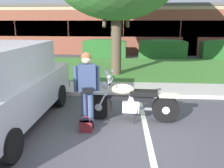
{
  "coord_description": "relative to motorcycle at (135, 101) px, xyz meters",
  "views": [
    {
      "loc": [
        0.06,
        -4.64,
        2.34
      ],
      "look_at": [
        -0.45,
        1.21,
        0.85
      ],
      "focal_mm": 39.81,
      "sensor_mm": 36.0,
      "label": 1
    }
  ],
  "objects": [
    {
      "name": "brick_building",
      "position": [
        -0.8,
        17.19,
        1.29
      ],
      "size": [
        23.16,
        10.63,
        3.54
      ],
      "color": "brown",
      "rests_on": "ground"
    },
    {
      "name": "hedge_left",
      "position": [
        -1.93,
        10.44,
        0.16
      ],
      "size": [
        2.76,
        0.9,
        1.24
      ],
      "color": "#235623",
      "rests_on": "ground"
    },
    {
      "name": "curb_strip",
      "position": [
        -0.13,
        1.98,
        -0.43
      ],
      "size": [
        60.0,
        0.2,
        0.12
      ],
      "primitive_type": "cube",
      "color": "#B7B2A8",
      "rests_on": "ground"
    },
    {
      "name": "hedge_center_left",
      "position": [
        1.77,
        10.44,
        0.16
      ],
      "size": [
        3.01,
        0.9,
        1.24
      ],
      "color": "#235623",
      "rests_on": "ground"
    },
    {
      "name": "hedge_center_right",
      "position": [
        5.48,
        10.44,
        0.16
      ],
      "size": [
        2.54,
        0.9,
        1.24
      ],
      "color": "#235623",
      "rests_on": "ground"
    },
    {
      "name": "ground_plane",
      "position": [
        -0.13,
        -1.02,
        -0.49
      ],
      "size": [
        140.0,
        140.0,
        0.0
      ],
      "primitive_type": "plane",
      "color": "#424247"
    },
    {
      "name": "concrete_walk",
      "position": [
        -0.13,
        2.83,
        -0.45
      ],
      "size": [
        60.0,
        1.5,
        0.08
      ],
      "primitive_type": "cube",
      "color": "#B7B2A8",
      "rests_on": "ground"
    },
    {
      "name": "rider_person",
      "position": [
        -1.07,
        -0.47,
        0.5
      ],
      "size": [
        0.56,
        0.35,
        1.7
      ],
      "color": "black",
      "rests_on": "ground"
    },
    {
      "name": "handbag",
      "position": [
        -1.06,
        -0.74,
        -0.34
      ],
      "size": [
        0.28,
        0.13,
        0.36
      ],
      "color": "maroon",
      "rests_on": "ground"
    },
    {
      "name": "stall_stripe_0",
      "position": [
        -2.52,
        -0.82,
        -0.49
      ],
      "size": [
        0.32,
        4.4,
        0.01
      ],
      "primitive_type": "cube",
      "rotation": [
        0.0,
        0.0,
        0.05
      ],
      "color": "silver",
      "rests_on": "ground"
    },
    {
      "name": "stall_stripe_1",
      "position": [
        0.26,
        -0.82,
        -0.49
      ],
      "size": [
        0.32,
        4.4,
        0.01
      ],
      "primitive_type": "cube",
      "rotation": [
        0.0,
        0.0,
        0.05
      ],
      "color": "silver",
      "rests_on": "ground"
    },
    {
      "name": "grass_lawn",
      "position": [
        -0.13,
        6.85,
        -0.46
      ],
      "size": [
        60.0,
        6.54,
        0.06
      ],
      "primitive_type": "cube",
      "color": "#3D752D",
      "rests_on": "ground"
    },
    {
      "name": "motorcycle",
      "position": [
        0.0,
        0.0,
        0.0
      ],
      "size": [
        2.24,
        0.82,
        1.26
      ],
      "color": "black",
      "rests_on": "ground"
    }
  ]
}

